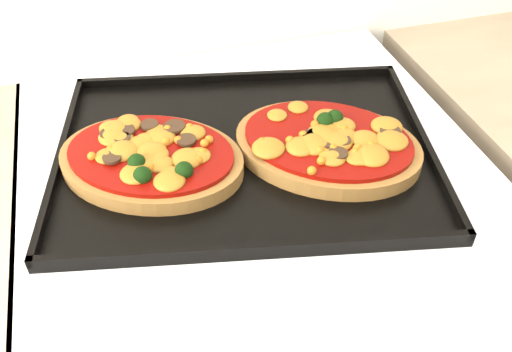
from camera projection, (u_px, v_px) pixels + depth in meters
name	position (u px, v px, depth m)	size (l,w,h in m)	color
baking_tray	(245.00, 150.00, 0.73)	(0.47, 0.35, 0.02)	black
pizza_left	(151.00, 157.00, 0.70)	(0.23, 0.17, 0.03)	olive
pizza_right	(328.00, 143.00, 0.72)	(0.24, 0.17, 0.03)	olive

